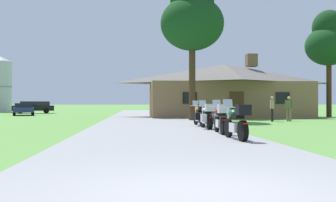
{
  "coord_description": "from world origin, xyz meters",
  "views": [
    {
      "loc": [
        -0.88,
        -5.08,
        1.23
      ],
      "look_at": [
        1.32,
        23.75,
        1.37
      ],
      "focal_mm": 42.3,
      "sensor_mm": 36.0,
      "label": 1
    }
  ],
  "objects_px": {
    "bystander_tan_shirt_beside_signpost": "(272,107)",
    "motorcycle_red_second_in_row": "(221,119)",
    "motorcycle_silver_third_in_row": "(207,117)",
    "parked_black_suv_far_left": "(34,107)",
    "motorcycle_orange_farthest_in_row": "(200,115)",
    "tree_right_of_lodge": "(329,41)",
    "parked_navy_sedan_far_left": "(24,109)",
    "tree_by_lodge_front": "(192,17)",
    "motorcycle_green_nearest_to_camera": "(237,122)",
    "bystander_olive_shirt_near_lodge": "(289,107)"
  },
  "relations": [
    {
      "from": "motorcycle_orange_farthest_in_row",
      "to": "tree_by_lodge_front",
      "type": "height_order",
      "value": "tree_by_lodge_front"
    },
    {
      "from": "motorcycle_red_second_in_row",
      "to": "parked_navy_sedan_far_left",
      "type": "relative_size",
      "value": 0.46
    },
    {
      "from": "motorcycle_green_nearest_to_camera",
      "to": "tree_right_of_lodge",
      "type": "bearing_deg",
      "value": 52.74
    },
    {
      "from": "bystander_olive_shirt_near_lodge",
      "to": "parked_navy_sedan_far_left",
      "type": "distance_m",
      "value": 25.62
    },
    {
      "from": "parked_black_suv_far_left",
      "to": "tree_by_lodge_front",
      "type": "bearing_deg",
      "value": -154.54
    },
    {
      "from": "motorcycle_silver_third_in_row",
      "to": "tree_by_lodge_front",
      "type": "height_order",
      "value": "tree_by_lodge_front"
    },
    {
      "from": "bystander_tan_shirt_beside_signpost",
      "to": "parked_navy_sedan_far_left",
      "type": "relative_size",
      "value": 0.37
    },
    {
      "from": "motorcycle_orange_farthest_in_row",
      "to": "bystander_olive_shirt_near_lodge",
      "type": "relative_size",
      "value": 1.25
    },
    {
      "from": "motorcycle_red_second_in_row",
      "to": "tree_right_of_lodge",
      "type": "xyz_separation_m",
      "value": [
        13.46,
        18.36,
        6.02
      ]
    },
    {
      "from": "tree_by_lodge_front",
      "to": "parked_navy_sedan_far_left",
      "type": "relative_size",
      "value": 2.2
    },
    {
      "from": "parked_navy_sedan_far_left",
      "to": "motorcycle_green_nearest_to_camera",
      "type": "bearing_deg",
      "value": -78.34
    },
    {
      "from": "motorcycle_orange_farthest_in_row",
      "to": "motorcycle_red_second_in_row",
      "type": "bearing_deg",
      "value": -94.55
    },
    {
      "from": "motorcycle_orange_farthest_in_row",
      "to": "tree_right_of_lodge",
      "type": "bearing_deg",
      "value": 40.19
    },
    {
      "from": "motorcycle_silver_third_in_row",
      "to": "tree_right_of_lodge",
      "type": "bearing_deg",
      "value": 46.5
    },
    {
      "from": "motorcycle_red_second_in_row",
      "to": "bystander_olive_shirt_near_lodge",
      "type": "distance_m",
      "value": 12.77
    },
    {
      "from": "bystander_olive_shirt_near_lodge",
      "to": "tree_right_of_lodge",
      "type": "xyz_separation_m",
      "value": [
        6.57,
        7.61,
        5.71
      ]
    },
    {
      "from": "tree_right_of_lodge",
      "to": "parked_black_suv_far_left",
      "type": "xyz_separation_m",
      "value": [
        -28.63,
        13.66,
        -5.86
      ]
    },
    {
      "from": "bystander_tan_shirt_beside_signpost",
      "to": "parked_navy_sedan_far_left",
      "type": "height_order",
      "value": "bystander_tan_shirt_beside_signpost"
    },
    {
      "from": "motorcycle_red_second_in_row",
      "to": "tree_by_lodge_front",
      "type": "distance_m",
      "value": 13.49
    },
    {
      "from": "motorcycle_red_second_in_row",
      "to": "motorcycle_orange_farthest_in_row",
      "type": "xyz_separation_m",
      "value": [
        0.02,
        5.16,
        -0.01
      ]
    },
    {
      "from": "motorcycle_green_nearest_to_camera",
      "to": "parked_navy_sedan_far_left",
      "type": "distance_m",
      "value": 31.06
    },
    {
      "from": "motorcycle_silver_third_in_row",
      "to": "parked_black_suv_far_left",
      "type": "xyz_separation_m",
      "value": [
        -15.16,
        29.22,
        0.17
      ]
    },
    {
      "from": "tree_right_of_lodge",
      "to": "tree_by_lodge_front",
      "type": "distance_m",
      "value": 14.49
    },
    {
      "from": "parked_black_suv_far_left",
      "to": "parked_navy_sedan_far_left",
      "type": "relative_size",
      "value": 1.08
    },
    {
      "from": "motorcycle_orange_farthest_in_row",
      "to": "parked_navy_sedan_far_left",
      "type": "bearing_deg",
      "value": 121.66
    },
    {
      "from": "motorcycle_silver_third_in_row",
      "to": "motorcycle_orange_farthest_in_row",
      "type": "xyz_separation_m",
      "value": [
        0.04,
        2.35,
        0.0
      ]
    },
    {
      "from": "motorcycle_silver_third_in_row",
      "to": "parked_black_suv_far_left",
      "type": "height_order",
      "value": "parked_black_suv_far_left"
    },
    {
      "from": "tree_by_lodge_front",
      "to": "motorcycle_orange_farthest_in_row",
      "type": "bearing_deg",
      "value": -94.44
    },
    {
      "from": "parked_navy_sedan_far_left",
      "to": "bystander_tan_shirt_beside_signpost",
      "type": "bearing_deg",
      "value": -51.69
    },
    {
      "from": "motorcycle_silver_third_in_row",
      "to": "bystander_olive_shirt_near_lodge",
      "type": "height_order",
      "value": "bystander_olive_shirt_near_lodge"
    },
    {
      "from": "bystander_olive_shirt_near_lodge",
      "to": "bystander_tan_shirt_beside_signpost",
      "type": "height_order",
      "value": "same"
    },
    {
      "from": "bystander_tan_shirt_beside_signpost",
      "to": "tree_right_of_lodge",
      "type": "xyz_separation_m",
      "value": [
        7.78,
        7.82,
        5.71
      ]
    },
    {
      "from": "motorcycle_green_nearest_to_camera",
      "to": "motorcycle_red_second_in_row",
      "type": "relative_size",
      "value": 1.0
    },
    {
      "from": "motorcycle_green_nearest_to_camera",
      "to": "parked_navy_sedan_far_left",
      "type": "bearing_deg",
      "value": 113.13
    },
    {
      "from": "bystander_tan_shirt_beside_signpost",
      "to": "tree_by_lodge_front",
      "type": "xyz_separation_m",
      "value": [
        -5.14,
        1.26,
        6.18
      ]
    },
    {
      "from": "motorcycle_red_second_in_row",
      "to": "parked_black_suv_far_left",
      "type": "relative_size",
      "value": 0.43
    },
    {
      "from": "motorcycle_silver_third_in_row",
      "to": "bystander_olive_shirt_near_lodge",
      "type": "bearing_deg",
      "value": 46.4
    },
    {
      "from": "bystander_tan_shirt_beside_signpost",
      "to": "motorcycle_red_second_in_row",
      "type": "bearing_deg",
      "value": 164.24
    },
    {
      "from": "motorcycle_silver_third_in_row",
      "to": "bystander_tan_shirt_beside_signpost",
      "type": "distance_m",
      "value": 9.61
    },
    {
      "from": "motorcycle_orange_farthest_in_row",
      "to": "parked_black_suv_far_left",
      "type": "height_order",
      "value": "parked_black_suv_far_left"
    },
    {
      "from": "tree_by_lodge_front",
      "to": "parked_black_suv_far_left",
      "type": "distance_m",
      "value": 26.38
    },
    {
      "from": "bystander_olive_shirt_near_lodge",
      "to": "motorcycle_silver_third_in_row",
      "type": "bearing_deg",
      "value": -89.51
    },
    {
      "from": "motorcycle_silver_third_in_row",
      "to": "parked_black_suv_far_left",
      "type": "relative_size",
      "value": 0.43
    },
    {
      "from": "motorcycle_silver_third_in_row",
      "to": "tree_right_of_lodge",
      "type": "xyz_separation_m",
      "value": [
        13.47,
        15.56,
        6.03
      ]
    },
    {
      "from": "motorcycle_green_nearest_to_camera",
      "to": "bystander_tan_shirt_beside_signpost",
      "type": "xyz_separation_m",
      "value": [
        5.69,
        13.07,
        0.31
      ]
    },
    {
      "from": "motorcycle_green_nearest_to_camera",
      "to": "motorcycle_orange_farthest_in_row",
      "type": "bearing_deg",
      "value": 85.28
    },
    {
      "from": "motorcycle_orange_farthest_in_row",
      "to": "bystander_tan_shirt_beside_signpost",
      "type": "height_order",
      "value": "bystander_tan_shirt_beside_signpost"
    },
    {
      "from": "motorcycle_orange_farthest_in_row",
      "to": "tree_by_lodge_front",
      "type": "distance_m",
      "value": 9.32
    },
    {
      "from": "tree_right_of_lodge",
      "to": "parked_navy_sedan_far_left",
      "type": "relative_size",
      "value": 2.05
    },
    {
      "from": "motorcycle_silver_third_in_row",
      "to": "bystander_tan_shirt_beside_signpost",
      "type": "relative_size",
      "value": 1.25
    }
  ]
}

